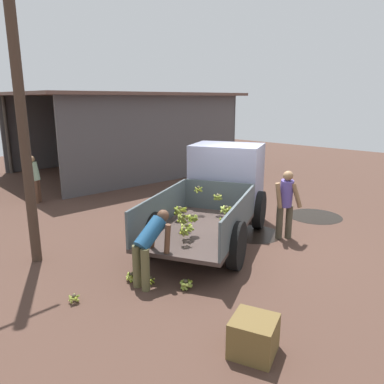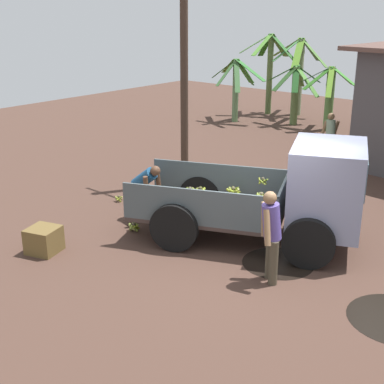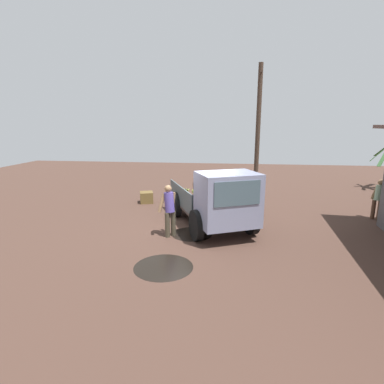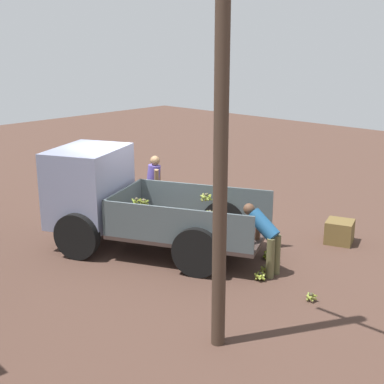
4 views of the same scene
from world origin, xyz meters
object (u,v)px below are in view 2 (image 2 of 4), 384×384
(person_foreground_visitor, at_px, (271,232))
(banana_bunch_on_ground_0, at_px, (119,198))
(banana_bunch_on_ground_1, at_px, (143,216))
(banana_bunch_on_ground_2, at_px, (149,210))
(banana_bunch_on_ground_3, at_px, (134,227))
(person_bystander_near_shed, at_px, (330,136))
(wooden_crate_0, at_px, (44,240))
(person_worker_loading, at_px, (144,187))
(utility_pole, at_px, (184,67))
(cargo_truck, at_px, (298,194))

(person_foreground_visitor, xyz_separation_m, banana_bunch_on_ground_0, (-5.03, 0.99, -0.84))
(banana_bunch_on_ground_1, distance_m, banana_bunch_on_ground_2, 0.38)
(banana_bunch_on_ground_3, bearing_deg, person_bystander_near_shed, 84.63)
(wooden_crate_0, bearing_deg, person_worker_loading, 83.08)
(person_worker_loading, xyz_separation_m, wooden_crate_0, (-0.30, -2.47, -0.54))
(person_foreground_visitor, height_order, banana_bunch_on_ground_0, person_foreground_visitor)
(person_foreground_visitor, relative_size, banana_bunch_on_ground_2, 7.05)
(utility_pole, distance_m, banana_bunch_on_ground_1, 4.06)
(person_bystander_near_shed, distance_m, wooden_crate_0, 9.52)
(banana_bunch_on_ground_1, bearing_deg, banana_bunch_on_ground_3, -61.35)
(utility_pole, relative_size, banana_bunch_on_ground_0, 31.80)
(cargo_truck, xyz_separation_m, person_worker_loading, (-3.29, -1.05, -0.31))
(person_bystander_near_shed, relative_size, wooden_crate_0, 2.67)
(banana_bunch_on_ground_1, relative_size, wooden_crate_0, 0.33)
(person_foreground_visitor, height_order, wooden_crate_0, person_foreground_visitor)
(wooden_crate_0, bearing_deg, utility_pole, 97.92)
(utility_pole, relative_size, person_worker_loading, 4.58)
(person_bystander_near_shed, height_order, banana_bunch_on_ground_1, person_bystander_near_shed)
(banana_bunch_on_ground_2, bearing_deg, person_worker_loading, -61.19)
(banana_bunch_on_ground_1, bearing_deg, person_foreground_visitor, -8.65)
(utility_pole, relative_size, banana_bunch_on_ground_2, 25.60)
(cargo_truck, bearing_deg, person_foreground_visitor, -99.72)
(utility_pole, distance_m, banana_bunch_on_ground_0, 3.70)
(person_foreground_visitor, distance_m, banana_bunch_on_ground_0, 5.19)
(cargo_truck, distance_m, person_bystander_near_shed, 6.32)
(utility_pole, distance_m, person_bystander_near_shed, 5.36)
(utility_pole, xyz_separation_m, person_foreground_visitor, (4.70, -3.10, -2.18))
(person_bystander_near_shed, bearing_deg, banana_bunch_on_ground_2, 124.30)
(wooden_crate_0, bearing_deg, person_foreground_visitor, 25.19)
(cargo_truck, relative_size, wooden_crate_0, 8.49)
(banana_bunch_on_ground_1, xyz_separation_m, banana_bunch_on_ground_3, (0.33, -0.60, 0.01))
(banana_bunch_on_ground_0, bearing_deg, wooden_crate_0, -70.55)
(utility_pole, distance_m, person_worker_loading, 3.57)
(person_worker_loading, bearing_deg, banana_bunch_on_ground_0, 158.86)
(person_bystander_near_shed, bearing_deg, banana_bunch_on_ground_1, 126.02)
(banana_bunch_on_ground_2, distance_m, wooden_crate_0, 2.81)
(banana_bunch_on_ground_1, bearing_deg, banana_bunch_on_ground_2, 113.74)
(banana_bunch_on_ground_0, height_order, banana_bunch_on_ground_3, banana_bunch_on_ground_3)
(person_bystander_near_shed, bearing_deg, person_worker_loading, 126.25)
(cargo_truck, distance_m, wooden_crate_0, 5.10)
(person_foreground_visitor, relative_size, banana_bunch_on_ground_0, 8.75)
(wooden_crate_0, bearing_deg, banana_bunch_on_ground_3, 72.11)
(person_foreground_visitor, height_order, banana_bunch_on_ground_1, person_foreground_visitor)
(banana_bunch_on_ground_0, bearing_deg, person_worker_loading, -17.10)
(wooden_crate_0, bearing_deg, banana_bunch_on_ground_2, 87.60)
(banana_bunch_on_ground_0, distance_m, banana_bunch_on_ground_3, 1.91)
(cargo_truck, xyz_separation_m, banana_bunch_on_ground_2, (-3.47, -0.72, -1.01))
(cargo_truck, distance_m, banana_bunch_on_ground_2, 3.69)
(banana_bunch_on_ground_2, xyz_separation_m, banana_bunch_on_ground_3, (0.48, -0.95, 0.01))
(banana_bunch_on_ground_1, height_order, banana_bunch_on_ground_2, banana_bunch_on_ground_2)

